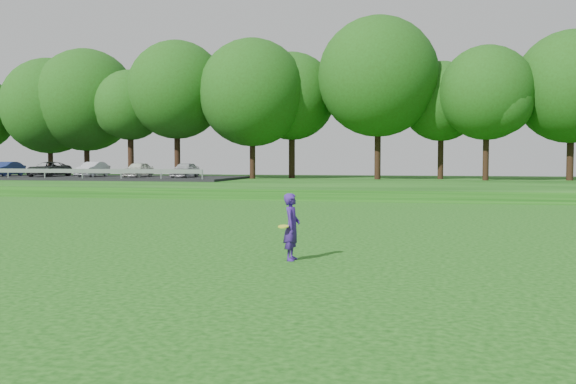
# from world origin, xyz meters

# --- Properties ---
(ground) EXTENTS (140.00, 140.00, 0.00)m
(ground) POSITION_xyz_m (0.00, 0.00, 0.00)
(ground) COLOR #0E3B0B
(ground) RESTS_ON ground
(berm) EXTENTS (130.00, 30.00, 0.60)m
(berm) POSITION_xyz_m (0.00, 34.00, 0.30)
(berm) COLOR #0E3B0B
(berm) RESTS_ON ground
(walking_path) EXTENTS (130.00, 1.60, 0.04)m
(walking_path) POSITION_xyz_m (0.00, 20.00, 0.02)
(walking_path) COLOR gray
(walking_path) RESTS_ON ground
(treeline) EXTENTS (104.00, 7.00, 15.00)m
(treeline) POSITION_xyz_m (0.00, 38.00, 8.10)
(treeline) COLOR #1D4510
(treeline) RESTS_ON berm
(parking_lot) EXTENTS (24.00, 9.00, 1.38)m
(parking_lot) POSITION_xyz_m (-24.18, 32.80, 1.02)
(parking_lot) COLOR black
(parking_lot) RESTS_ON berm
(woman) EXTENTS (0.44, 0.61, 1.49)m
(woman) POSITION_xyz_m (0.01, -0.41, 0.74)
(woman) COLOR #391C7E
(woman) RESTS_ON ground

